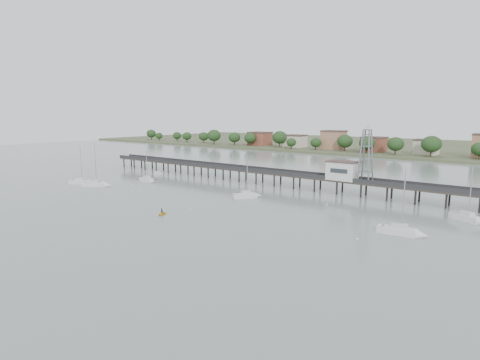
# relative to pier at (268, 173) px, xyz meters

# --- Properties ---
(ground_plane) EXTENTS (500.00, 500.00, 0.00)m
(ground_plane) POSITION_rel_pier_xyz_m (0.00, -60.00, -3.79)
(ground_plane) COLOR gray
(ground_plane) RESTS_ON ground
(pier) EXTENTS (150.00, 5.00, 5.50)m
(pier) POSITION_rel_pier_xyz_m (0.00, 0.00, 0.00)
(pier) COLOR #2D2823
(pier) RESTS_ON ground
(pier_building) EXTENTS (8.40, 5.40, 5.30)m
(pier_building) POSITION_rel_pier_xyz_m (25.00, 0.00, 2.87)
(pier_building) COLOR silver
(pier_building) RESTS_ON ground
(lattice_tower) EXTENTS (3.20, 3.20, 15.50)m
(lattice_tower) POSITION_rel_pier_xyz_m (31.50, 0.00, 7.31)
(lattice_tower) COLOR slate
(lattice_tower) RESTS_ON ground
(sailboat_c) EXTENTS (5.82, 7.13, 12.02)m
(sailboat_c) POSITION_rel_pier_xyz_m (7.84, -20.64, -3.15)
(sailboat_c) COLOR silver
(sailboat_c) RESTS_ON ground
(sailboat_d) EXTENTS (8.34, 3.16, 13.48)m
(sailboat_d) POSITION_rel_pier_xyz_m (51.07, -30.15, -3.15)
(sailboat_d) COLOR silver
(sailboat_d) RESTS_ON ground
(sailboat_e) EXTENTS (7.62, 5.15, 12.33)m
(sailboat_e) POSITION_rel_pier_xyz_m (59.00, -12.22, -3.15)
(sailboat_e) COLOR silver
(sailboat_e) RESTS_ON ground
(sailboat_a) EXTENTS (8.88, 6.56, 14.43)m
(sailboat_a) POSITION_rel_pier_xyz_m (-39.24, -35.55, -3.16)
(sailboat_a) COLOR silver
(sailboat_a) RESTS_ON ground
(sailboat_b) EXTENTS (6.54, 2.16, 10.85)m
(sailboat_b) POSITION_rel_pier_xyz_m (-33.85, -20.82, -3.14)
(sailboat_b) COLOR silver
(sailboat_b) RESTS_ON ground
(sailboat_f) EXTENTS (8.18, 5.85, 13.29)m
(sailboat_f) POSITION_rel_pier_xyz_m (-46.96, -35.99, -3.15)
(sailboat_f) COLOR silver
(sailboat_f) RESTS_ON ground
(white_tender) EXTENTS (3.55, 1.53, 1.37)m
(white_tender) POSITION_rel_pier_xyz_m (-44.71, -7.26, -3.37)
(white_tender) COLOR silver
(white_tender) RESTS_ON ground
(yellow_dinghy) EXTENTS (1.99, 1.24, 2.69)m
(yellow_dinghy) POSITION_rel_pier_xyz_m (3.30, -47.44, -3.79)
(yellow_dinghy) COLOR yellow
(yellow_dinghy) RESTS_ON ground
(dinghy_occupant) EXTENTS (0.77, 1.35, 0.31)m
(dinghy_occupant) POSITION_rel_pier_xyz_m (3.30, -47.44, -3.79)
(dinghy_occupant) COLOR black
(dinghy_occupant) RESTS_ON ground
(mooring_buoys) EXTENTS (78.92, 25.23, 0.39)m
(mooring_buoys) POSITION_rel_pier_xyz_m (2.62, -30.34, -3.71)
(mooring_buoys) COLOR beige
(mooring_buoys) RESTS_ON ground
(far_shore) EXTENTS (500.00, 170.00, 10.40)m
(far_shore) POSITION_rel_pier_xyz_m (0.36, 179.58, -2.85)
(far_shore) COLOR #475133
(far_shore) RESTS_ON ground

